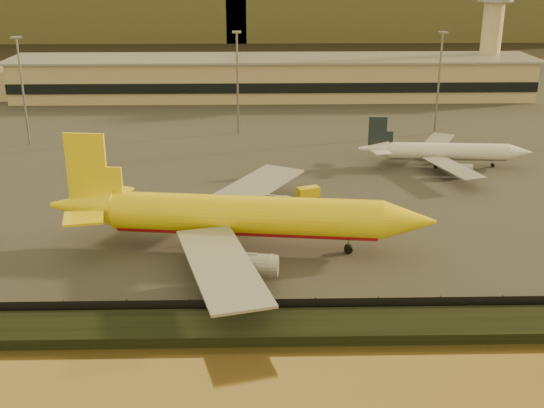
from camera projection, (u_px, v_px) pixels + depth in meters
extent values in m
plane|color=black|center=(294.00, 271.00, 99.69)|extent=(900.00, 900.00, 0.00)
cube|color=black|center=(302.00, 327.00, 83.52)|extent=(320.00, 7.00, 1.40)
cube|color=#2D2D2D|center=(276.00, 119.00, 188.65)|extent=(320.00, 220.00, 0.20)
cube|color=black|center=(300.00, 306.00, 87.05)|extent=(300.00, 0.05, 2.20)
cube|color=tan|center=(273.00, 78.00, 214.62)|extent=(160.00, 22.00, 12.00)
cube|color=black|center=(274.00, 88.00, 204.48)|extent=(160.00, 0.60, 3.00)
cube|color=gray|center=(273.00, 58.00, 212.42)|extent=(164.00, 24.00, 0.60)
cylinder|color=tan|center=(490.00, 46.00, 218.64)|extent=(6.40, 6.40, 30.00)
cylinder|color=gray|center=(495.00, 0.00, 213.68)|extent=(11.20, 11.20, 0.80)
cylinder|color=slate|center=(23.00, 93.00, 159.51)|extent=(0.50, 0.50, 25.00)
cube|color=slate|center=(16.00, 38.00, 155.07)|extent=(2.20, 2.20, 0.40)
cylinder|color=slate|center=(238.00, 84.00, 169.98)|extent=(0.50, 0.50, 25.00)
cube|color=slate|center=(237.00, 32.00, 165.54)|extent=(2.20, 2.20, 0.40)
cylinder|color=slate|center=(438.00, 85.00, 169.20)|extent=(0.50, 0.50, 25.00)
cube|color=slate|center=(443.00, 32.00, 164.77)|extent=(2.20, 2.20, 0.40)
cylinder|color=yellow|center=(246.00, 215.00, 104.62)|extent=(41.81, 11.08, 5.98)
cylinder|color=red|center=(246.00, 221.00, 104.98)|extent=(40.50, 9.64, 4.66)
cone|color=yellow|center=(409.00, 221.00, 102.27)|extent=(8.73, 6.93, 5.98)
cone|color=yellow|center=(83.00, 206.00, 106.91)|extent=(11.01, 7.22, 5.98)
cube|color=yellow|center=(86.00, 166.00, 104.51)|extent=(6.33, 1.26, 10.46)
cube|color=yellow|center=(110.00, 191.00, 112.11)|extent=(7.62, 7.58, 0.36)
cube|color=yellow|center=(83.00, 218.00, 100.96)|extent=(6.71, 6.66, 0.36)
cube|color=gray|center=(252.00, 187.00, 119.93)|extent=(19.63, 26.51, 0.36)
cylinder|color=gray|center=(266.00, 204.00, 116.62)|extent=(7.25, 4.12, 3.29)
cube|color=gray|center=(222.00, 265.00, 90.25)|extent=(14.41, 27.06, 0.36)
cylinder|color=gray|center=(247.00, 265.00, 94.17)|extent=(7.25, 4.12, 3.29)
cylinder|color=black|center=(348.00, 249.00, 104.87)|extent=(1.44, 1.20, 1.32)
cylinder|color=slate|center=(349.00, 245.00, 104.63)|extent=(0.23, 0.23, 2.69)
cylinder|color=black|center=(217.00, 251.00, 104.27)|extent=(1.44, 1.20, 1.32)
cylinder|color=slate|center=(216.00, 247.00, 104.03)|extent=(0.23, 0.23, 2.69)
cylinder|color=black|center=(222.00, 237.00, 109.29)|extent=(1.44, 1.20, 1.32)
cylinder|color=slate|center=(222.00, 233.00, 109.05)|extent=(0.23, 0.23, 2.69)
cylinder|color=silver|center=(448.00, 151.00, 146.19)|extent=(25.74, 5.63, 3.55)
cylinder|color=gray|center=(448.00, 154.00, 146.41)|extent=(24.97, 4.79, 2.77)
cone|color=silver|center=(520.00, 152.00, 145.35)|extent=(5.24, 3.94, 3.55)
cone|color=silver|center=(373.00, 149.00, 146.97)|extent=(6.65, 4.06, 3.55)
cube|color=black|center=(378.00, 131.00, 145.57)|extent=(3.91, 0.60, 6.21)
cube|color=silver|center=(379.00, 143.00, 150.12)|extent=(4.57, 4.48, 0.21)
cube|color=silver|center=(382.00, 152.00, 143.49)|extent=(4.23, 4.09, 0.21)
cube|color=gray|center=(437.00, 142.00, 155.57)|extent=(11.61, 16.49, 0.21)
cylinder|color=gray|center=(446.00, 149.00, 153.57)|extent=(4.40, 2.29, 1.95)
cube|color=gray|center=(453.00, 167.00, 137.32)|extent=(9.49, 16.71, 0.21)
cylinder|color=gray|center=(459.00, 169.00, 139.81)|extent=(4.40, 2.29, 1.95)
cylinder|color=black|center=(493.00, 165.00, 146.70)|extent=(0.83, 0.68, 0.78)
cylinder|color=slate|center=(493.00, 163.00, 146.55)|extent=(0.19, 0.19, 1.60)
cylinder|color=black|center=(436.00, 166.00, 145.88)|extent=(0.83, 0.68, 0.78)
cylinder|color=slate|center=(436.00, 165.00, 145.74)|extent=(0.19, 0.19, 1.60)
cylinder|color=black|center=(433.00, 162.00, 148.87)|extent=(0.83, 0.68, 0.78)
cylinder|color=slate|center=(433.00, 160.00, 148.73)|extent=(0.19, 0.19, 1.60)
cube|color=yellow|center=(308.00, 192.00, 128.75)|extent=(4.58, 3.23, 1.88)
cube|color=silver|center=(238.00, 196.00, 126.95)|extent=(3.98, 2.07, 1.73)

